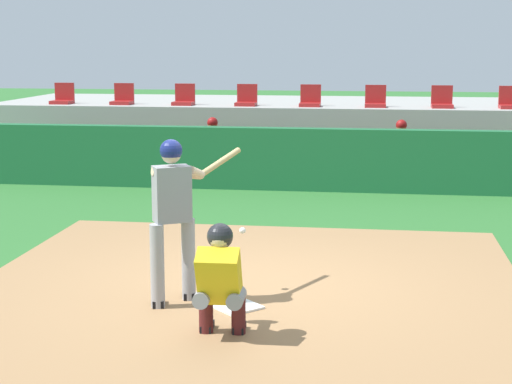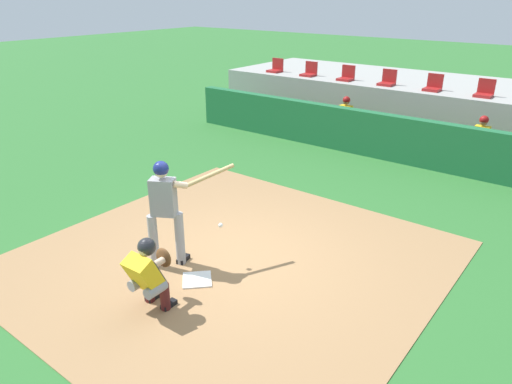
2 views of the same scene
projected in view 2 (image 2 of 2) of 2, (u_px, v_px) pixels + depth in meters
ground_plane at (231, 260)px, 7.98m from camera, size 80.00×80.00×0.00m
dirt_infield at (231, 259)px, 7.98m from camera, size 6.40×6.40×0.01m
home_plate at (197, 280)px, 7.39m from camera, size 0.62×0.62×0.02m
batter_at_plate at (166, 207)px, 7.44m from camera, size 0.82×1.30×1.80m
catcher_crouched at (149, 272)px, 6.52m from camera, size 0.49×1.86×1.13m
dugout_wall at (391, 138)px, 12.48m from camera, size 13.00×0.30×1.20m
dugout_bench at (404, 143)px, 13.36m from camera, size 11.80×0.44×0.45m
dugout_player_0 at (343, 118)px, 14.11m from camera, size 0.49×0.70×1.30m
dugout_player_1 at (479, 141)px, 11.96m from camera, size 0.49×0.70×1.30m
stands_platform at (445, 105)px, 15.65m from camera, size 15.00×4.40×1.40m
stadium_seat_0 at (276, 68)px, 17.46m from camera, size 0.46×0.46×0.48m
stadium_seat_1 at (309, 72)px, 16.65m from camera, size 0.46×0.46×0.48m
stadium_seat_2 at (346, 76)px, 15.84m from camera, size 0.46×0.46×0.48m
stadium_seat_3 at (388, 81)px, 15.03m from camera, size 0.46×0.46×0.48m
stadium_seat_4 at (433, 86)px, 14.21m from camera, size 0.46×0.46×0.48m
stadium_seat_5 at (485, 92)px, 13.40m from camera, size 0.46×0.46×0.48m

